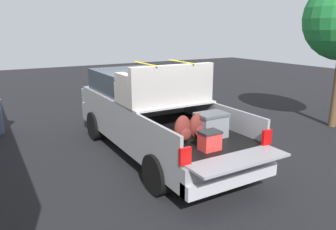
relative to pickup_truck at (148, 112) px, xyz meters
The scene contains 2 objects.
ground_plane 1.02m from the pickup_truck, behind, with size 40.00×40.00×0.00m, color black.
pickup_truck is the anchor object (origin of this frame).
Camera 1 is at (-6.47, 3.44, 2.92)m, focal length 34.52 mm.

